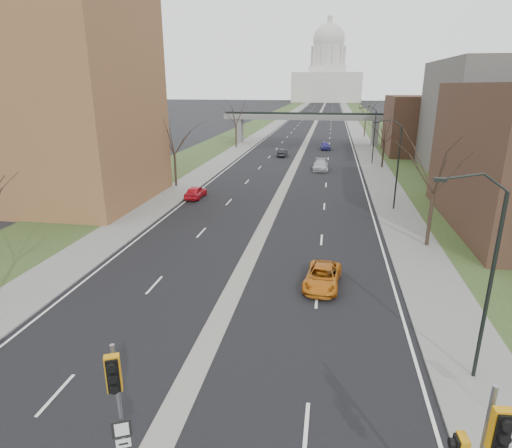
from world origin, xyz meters
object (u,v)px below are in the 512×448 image
(car_left_near, at_px, (196,192))
(signal_pole_median, at_px, (117,397))
(car_right_mid, at_px, (321,165))
(car_right_far, at_px, (325,146))
(car_right_near, at_px, (322,277))
(car_left_far, at_px, (282,153))

(car_left_near, bearing_deg, signal_pole_median, 105.51)
(car_right_mid, bearing_deg, signal_pole_median, -93.66)
(car_left_near, distance_m, car_right_mid, 22.73)
(car_left_near, bearing_deg, car_right_far, -107.16)
(car_right_far, bearing_deg, car_left_near, -114.27)
(car_right_near, xyz_separation_m, car_right_far, (-0.96, 59.13, 0.12))
(car_left_near, bearing_deg, car_right_near, 127.54)
(car_right_mid, bearing_deg, car_right_near, -87.26)
(car_left_far, bearing_deg, car_right_near, 101.53)
(car_right_near, height_order, car_right_mid, car_right_mid)
(car_right_near, distance_m, car_right_far, 59.14)
(car_left_far, height_order, car_right_mid, car_right_mid)
(signal_pole_median, bearing_deg, car_left_far, 67.40)
(car_left_far, distance_m, car_right_far, 11.98)
(car_left_far, xyz_separation_m, car_right_near, (8.12, -49.53, -0.01))
(car_left_near, relative_size, car_right_far, 0.93)
(signal_pole_median, xyz_separation_m, car_right_near, (5.46, 15.19, -2.87))
(car_right_far, bearing_deg, car_right_near, -94.87)
(car_left_near, xyz_separation_m, car_right_far, (13.27, 39.72, 0.05))
(signal_pole_median, bearing_deg, car_left_near, 79.25)
(signal_pole_median, relative_size, car_right_far, 1.16)
(car_right_mid, height_order, car_right_far, car_right_far)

